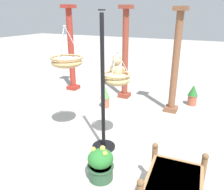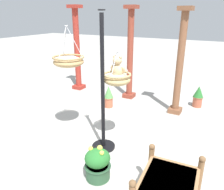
# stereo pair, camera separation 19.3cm
# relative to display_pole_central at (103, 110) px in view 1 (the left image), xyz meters

# --- Properties ---
(ground_plane) EXTENTS (40.00, 40.00, 0.00)m
(ground_plane) POSITION_rel_display_pole_central_xyz_m (0.10, 0.03, -0.78)
(ground_plane) COLOR #ADAAA3
(display_pole_central) EXTENTS (0.44, 0.44, 2.49)m
(display_pole_central) POSITION_rel_display_pole_central_xyz_m (0.00, 0.00, 0.00)
(display_pole_central) COLOR black
(display_pole_central) RESTS_ON ground
(hanging_basket_with_teddy) EXTENTS (0.51, 0.51, 0.61)m
(hanging_basket_with_teddy) POSITION_rel_display_pole_central_xyz_m (0.15, 0.25, 0.55)
(hanging_basket_with_teddy) COLOR tan
(teddy_bear) EXTENTS (0.28, 0.26, 0.41)m
(teddy_bear) POSITION_rel_display_pole_central_xyz_m (0.15, 0.27, 0.74)
(teddy_bear) COLOR tan
(hanging_basket_left_high) EXTENTS (0.61, 0.61, 0.77)m
(hanging_basket_left_high) POSITION_rel_display_pole_central_xyz_m (-0.85, 0.15, 0.79)
(hanging_basket_left_high) COLOR tan
(greenhouse_pillar_left) EXTENTS (0.36, 0.36, 2.69)m
(greenhouse_pillar_left) POSITION_rel_display_pole_central_xyz_m (-2.59, 2.67, 0.51)
(greenhouse_pillar_left) COLOR #9E2D23
(greenhouse_pillar_left) RESTS_ON ground
(greenhouse_pillar_right) EXTENTS (0.33, 0.33, 2.59)m
(greenhouse_pillar_right) POSITION_rel_display_pole_central_xyz_m (0.80, 2.29, 0.47)
(greenhouse_pillar_right) COLOR brown
(greenhouse_pillar_right) RESTS_ON ground
(greenhouse_pillar_far_back) EXTENTS (0.33, 0.33, 2.65)m
(greenhouse_pillar_far_back) POSITION_rel_display_pole_central_xyz_m (-0.72, 2.73, 0.50)
(greenhouse_pillar_far_back) COLOR brown
(greenhouse_pillar_far_back) RESTS_ON ground
(potted_plant_flowering_red) EXTENTS (0.28, 0.28, 0.59)m
(potted_plant_flowering_red) POSITION_rel_display_pole_central_xyz_m (1.24, 2.97, -0.47)
(potted_plant_flowering_red) COLOR #AD563D
(potted_plant_flowering_red) RESTS_ON ground
(potted_plant_tall_leafy) EXTENTS (0.41, 0.41, 0.54)m
(potted_plant_tall_leafy) POSITION_rel_display_pole_central_xyz_m (0.36, -0.76, -0.53)
(potted_plant_tall_leafy) COLOR #2D5638
(potted_plant_tall_leafy) RESTS_ON ground
(potted_plant_bushy_green) EXTENTS (0.26, 0.26, 0.60)m
(potted_plant_bushy_green) POSITION_rel_display_pole_central_xyz_m (-0.89, 1.76, -0.47)
(potted_plant_bushy_green) COLOR #BC6042
(potted_plant_bushy_green) RESTS_ON ground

